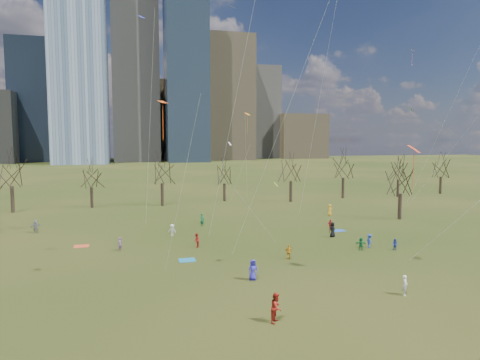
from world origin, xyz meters
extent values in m
plane|color=black|center=(0.00, 0.00, 0.00)|extent=(500.00, 500.00, 0.00)
cube|color=slate|center=(-35.00, 190.00, 59.00)|extent=(26.00, 26.00, 118.00)
cube|color=slate|center=(-8.00, 205.00, 47.50)|extent=(24.00, 24.00, 95.00)
cube|color=#384C66|center=(18.00, 195.00, 52.50)|extent=(22.00, 22.00, 105.00)
cube|color=#726347|center=(45.00, 215.00, 36.00)|extent=(28.00, 28.00, 72.00)
cube|color=#384C66|center=(-60.00, 220.00, 32.50)|extent=(25.00, 25.00, 65.00)
cube|color=slate|center=(70.00, 230.00, 29.00)|extent=(22.00, 22.00, 58.00)
cube|color=#726347|center=(5.00, 240.00, 24.00)|extent=(30.00, 30.00, 48.00)
cube|color=#726347|center=(95.00, 225.00, 14.00)|extent=(30.00, 28.00, 28.00)
cylinder|color=black|center=(-31.00, 39.00, 2.14)|extent=(0.55, 0.55, 4.28)
cylinder|color=black|center=(-19.00, 41.00, 1.80)|extent=(0.52, 0.52, 3.60)
cylinder|color=black|center=(-7.00, 40.00, 2.02)|extent=(0.54, 0.54, 4.05)
cylinder|color=black|center=(5.00, 43.00, 1.69)|extent=(0.51, 0.51, 3.38)
cylinder|color=black|center=(17.00, 39.00, 1.98)|extent=(0.54, 0.54, 3.96)
cylinder|color=black|center=(29.00, 41.00, 2.07)|extent=(0.54, 0.54, 4.14)
cylinder|color=black|center=(41.00, 40.00, 1.75)|extent=(0.52, 0.52, 3.51)
cylinder|color=black|center=(53.00, 42.00, 1.87)|extent=(0.53, 0.53, 3.74)
cylinder|color=black|center=(26.00, 18.00, 1.91)|extent=(0.53, 0.53, 3.83)
cube|color=#196C97|center=(-7.37, 4.27, 0.01)|extent=(1.60, 1.50, 0.03)
cube|color=#224FA0|center=(13.47, 13.02, 0.01)|extent=(1.60, 1.50, 0.03)
cube|color=#B94425|center=(-17.94, 12.73, 0.01)|extent=(1.60, 1.50, 0.03)
imported|color=#2F29B4|center=(-2.81, -3.04, 0.88)|extent=(0.92, 0.67, 1.76)
imported|color=white|center=(7.33, -9.30, 0.78)|extent=(0.62, 0.68, 1.55)
imported|color=maroon|center=(-3.68, -11.39, 0.97)|extent=(1.17, 1.20, 1.94)
imported|color=orange|center=(2.37, 2.10, 0.73)|extent=(0.91, 0.55, 1.46)
imported|color=#1B7A3E|center=(11.06, 3.39, 0.70)|extent=(1.36, 0.79, 1.39)
imported|color=black|center=(10.99, 9.86, 0.91)|extent=(1.04, 0.86, 1.81)
imported|color=#7B4993|center=(-13.78, 9.74, 0.71)|extent=(0.55, 0.62, 1.43)
imported|color=#263AA7|center=(14.58, 2.48, 0.62)|extent=(0.67, 0.74, 1.24)
imported|color=silver|center=(-7.72, 15.42, 0.72)|extent=(1.07, 0.92, 1.44)
imported|color=red|center=(12.51, 13.45, 0.72)|extent=(0.86, 0.39, 1.43)
imported|color=slate|center=(-24.21, 21.41, 0.84)|extent=(1.60, 1.20, 1.68)
imported|color=#F9A31B|center=(17.43, 23.47, 0.87)|extent=(0.86, 1.01, 1.74)
imported|color=#186E3D|center=(-3.18, 20.19, 0.89)|extent=(0.76, 0.76, 1.78)
imported|color=#B21E19|center=(-5.70, 8.94, 0.79)|extent=(0.80, 0.91, 1.59)
imported|color=#263FA5|center=(12.54, 4.16, 0.76)|extent=(0.66, 1.03, 1.52)
plane|color=#E04C12|center=(-10.02, -2.77, 14.63)|extent=(1.05, 1.04, 0.25)
cylinder|color=silver|center=(-9.10, -6.22, 8.01)|extent=(1.85, 6.92, 13.23)
cylinder|color=#E04C12|center=(-10.02, -2.77, 13.04)|extent=(0.04, 0.04, 2.70)
plane|color=#CCE724|center=(-3.74, 0.48, 23.17)|extent=(1.08, 1.09, 0.41)
cylinder|color=silver|center=(-0.82, -3.55, 12.28)|extent=(5.87, 8.09, 21.77)
plane|color=red|center=(10.62, -5.34, 10.95)|extent=(1.45, 1.41, 0.62)
cylinder|color=silver|center=(13.91, -8.23, 6.18)|extent=(6.59, 5.81, 9.56)
cylinder|color=red|center=(10.62, -5.34, 9.04)|extent=(0.04, 0.04, 3.15)
cylinder|color=silver|center=(11.60, 15.36, 17.21)|extent=(2.46, 6.80, 31.62)
plane|color=green|center=(29.92, 21.49, 16.41)|extent=(0.98, 1.09, 0.57)
cylinder|color=silver|center=(32.34, 16.73, 8.91)|extent=(4.88, 9.54, 15.02)
plane|color=#363AE6|center=(-10.80, 16.85, 26.20)|extent=(1.21, 1.21, 0.43)
cylinder|color=silver|center=(-10.14, 14.74, 13.80)|extent=(1.33, 4.24, 24.81)
plane|color=orange|center=(7.49, 35.67, 16.20)|extent=(1.44, 1.42, 0.50)
cylinder|color=silver|center=(6.44, 32.65, 8.80)|extent=(2.12, 6.06, 14.80)
cylinder|color=orange|center=(7.49, 35.67, 14.37)|extent=(0.04, 0.04, 3.00)
plane|color=#E2FF28|center=(1.55, 3.62, 7.27)|extent=(0.56, 0.66, 0.43)
cylinder|color=silver|center=(-1.00, 1.70, 4.34)|extent=(5.11, 3.85, 5.88)
plane|color=#E5546E|center=(31.97, 24.55, 26.11)|extent=(1.23, 1.22, 0.41)
cylinder|color=silver|center=(34.18, 19.70, 13.76)|extent=(4.43, 9.71, 24.72)
cylinder|color=#E5546E|center=(31.97, 24.55, 24.64)|extent=(0.04, 0.04, 2.40)
plane|color=white|center=(3.72, 32.98, 11.09)|extent=(0.78, 0.81, 0.55)
cylinder|color=silver|center=(4.87, 30.80, 6.25)|extent=(2.33, 4.39, 9.70)
cylinder|color=silver|center=(-2.05, 4.48, 17.45)|extent=(4.85, 7.63, 32.10)
camera|label=1|loc=(-12.65, -36.50, 11.71)|focal=32.00mm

